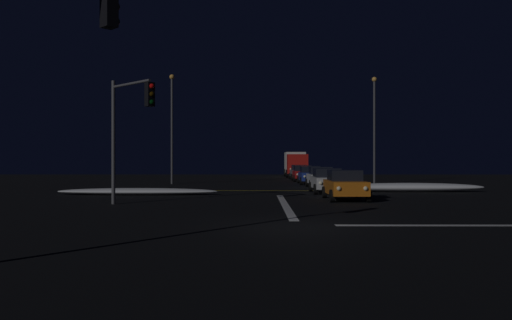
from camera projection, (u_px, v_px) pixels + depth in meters
name	position (u px, v px, depth m)	size (l,w,h in m)	color
ground	(297.00, 227.00, 17.08)	(120.00, 120.00, 0.10)	black
stop_line_north	(285.00, 205.00, 24.83)	(0.35, 13.24, 0.01)	white
centre_line_ns	(277.00, 191.00, 36.43)	(22.00, 0.15, 0.01)	yellow
snow_bank_left_curb	(137.00, 191.00, 32.02)	(9.69, 1.50, 0.41)	white
snow_bank_right_curb	(407.00, 187.00, 35.08)	(10.23, 1.50, 0.59)	white
sedan_orange	(345.00, 185.00, 27.90)	(2.02, 4.33, 1.57)	#C66014
sedan_silver	(327.00, 180.00, 33.91)	(2.02, 4.33, 1.57)	#B7B7BC
sedan_white	(321.00, 177.00, 40.49)	(2.02, 4.33, 1.57)	silver
sedan_blue	(310.00, 175.00, 46.51)	(2.02, 4.33, 1.57)	navy
sedan_red	(303.00, 173.00, 52.93)	(2.02, 4.33, 1.57)	maroon
sedan_gray	(299.00, 172.00, 58.42)	(2.02, 4.33, 1.57)	slate
box_truck	(295.00, 163.00, 66.09)	(2.68, 8.28, 3.08)	red
traffic_signal_nw	(129.00, 118.00, 24.32)	(2.50, 2.50, 5.88)	#4C4C51
streetlamp_left_far	(172.00, 121.00, 46.49)	(0.44, 0.44, 9.60)	#424247
streetlamp_right_far	(374.00, 123.00, 46.38)	(0.44, 0.44, 9.36)	#424247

